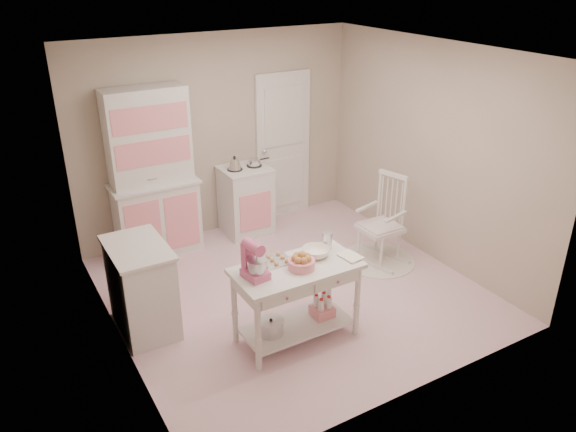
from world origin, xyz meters
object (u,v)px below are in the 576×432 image
object	(u,v)px
hutch	(153,174)
rocking_chair	(380,220)
bread_basket	(301,264)
base_cabinet	(142,288)
stand_mixer	(255,261)
work_table	(296,303)
stove	(246,200)

from	to	relation	value
hutch	rocking_chair	bearing A→B (deg)	-35.57
bread_basket	base_cabinet	bearing A→B (deg)	142.19
stand_mixer	bread_basket	xyz separation A→B (m)	(0.44, -0.07, -0.12)
base_cabinet	bread_basket	world-z (taller)	base_cabinet
hutch	rocking_chair	world-z (taller)	hutch
bread_basket	hutch	bearing A→B (deg)	103.39
work_table	stand_mixer	distance (m)	0.71
base_cabinet	work_table	world-z (taller)	base_cabinet
stove	stand_mixer	xyz separation A→B (m)	(-1.05, -2.35, 0.51)
stove	bread_basket	world-z (taller)	stove
stove	hutch	bearing A→B (deg)	177.61
bread_basket	rocking_chair	bearing A→B (deg)	27.89
bread_basket	work_table	bearing A→B (deg)	111.80
rocking_chair	stand_mixer	bearing A→B (deg)	-174.23
hutch	stand_mixer	distance (m)	2.40
hutch	base_cabinet	bearing A→B (deg)	-113.53
stove	bread_basket	bearing A→B (deg)	-104.24
rocking_chair	work_table	xyz separation A→B (m)	(-1.66, -0.82, -0.15)
hutch	stove	xyz separation A→B (m)	(1.20, -0.05, -0.58)
base_cabinet	work_table	xyz separation A→B (m)	(1.22, -0.91, -0.06)
work_table	stand_mixer	bearing A→B (deg)	177.27
work_table	base_cabinet	bearing A→B (deg)	143.22
work_table	bread_basket	distance (m)	0.45
base_cabinet	stove	bearing A→B (deg)	38.07
base_cabinet	stand_mixer	distance (m)	1.30
hutch	bread_basket	world-z (taller)	hutch
stove	rocking_chair	world-z (taller)	rocking_chair
base_cabinet	rocking_chair	distance (m)	2.89
hutch	stand_mixer	xyz separation A→B (m)	(0.15, -2.40, -0.07)
hutch	stove	world-z (taller)	hutch
hutch	work_table	bearing A→B (deg)	-76.79
stove	bread_basket	distance (m)	2.52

